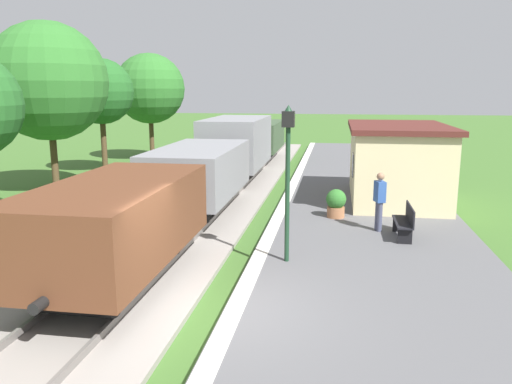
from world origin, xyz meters
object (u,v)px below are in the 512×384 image
at_px(tree_trackside_far, 48,82).
at_px(person_waiting, 379,199).
at_px(tree_field_distant, 150,89).
at_px(lamp_post_near, 288,155).
at_px(potted_planter, 336,203).
at_px(station_hut, 396,162).
at_px(tree_field_left, 101,92).
at_px(freight_train, 222,159).
at_px(bench_near_hut, 405,221).

bearing_deg(tree_trackside_far, person_waiting, -20.00).
bearing_deg(tree_trackside_far, tree_field_distant, 87.51).
bearing_deg(lamp_post_near, person_waiting, 52.18).
xyz_separation_m(potted_planter, tree_field_distant, (-11.20, 13.44, 3.58)).
relative_size(station_hut, tree_field_distant, 0.91).
bearing_deg(lamp_post_near, station_hut, 66.24).
bearing_deg(tree_field_left, freight_train, -31.31).
relative_size(potted_planter, tree_trackside_far, 0.13).
xyz_separation_m(lamp_post_near, tree_field_distant, (-10.06, 17.87, 1.50)).
xyz_separation_m(potted_planter, lamp_post_near, (-1.14, -4.43, 2.08)).
bearing_deg(person_waiting, potted_planter, -65.19).
xyz_separation_m(bench_near_hut, tree_trackside_far, (-13.54, 5.30, 3.87)).
distance_m(freight_train, person_waiting, 7.94).
height_order(potted_planter, tree_field_distant, tree_field_distant).
height_order(bench_near_hut, tree_field_distant, tree_field_distant).
distance_m(potted_planter, tree_field_left, 14.91).
bearing_deg(tree_field_distant, lamp_post_near, -60.63).
relative_size(freight_train, tree_trackside_far, 3.72).
relative_size(station_hut, potted_planter, 6.33).
relative_size(station_hut, tree_field_left, 1.00).
relative_size(freight_train, lamp_post_near, 7.03).
height_order(person_waiting, tree_field_distant, tree_field_distant).
distance_m(lamp_post_near, tree_field_distant, 20.57).
bearing_deg(station_hut, person_waiting, -101.85).
xyz_separation_m(freight_train, lamp_post_near, (3.49, -8.40, 1.32)).
height_order(bench_near_hut, person_waiting, person_waiting).
bearing_deg(person_waiting, tree_field_left, -53.53).
height_order(bench_near_hut, potted_planter, potted_planter).
height_order(bench_near_hut, lamp_post_near, lamp_post_near).
relative_size(lamp_post_near, tree_trackside_far, 0.53).
relative_size(bench_near_hut, lamp_post_near, 0.41).
relative_size(bench_near_hut, tree_field_left, 0.26).
bearing_deg(person_waiting, lamp_post_near, 35.30).
xyz_separation_m(tree_trackside_far, tree_field_left, (-0.22, 5.05, -0.43)).
height_order(person_waiting, tree_trackside_far, tree_trackside_far).
relative_size(freight_train, tree_field_left, 4.47).
height_order(person_waiting, tree_field_left, tree_field_left).
height_order(station_hut, potted_planter, station_hut).
relative_size(person_waiting, potted_planter, 1.87).
xyz_separation_m(person_waiting, tree_trackside_far, (-12.87, 4.68, 3.40)).
height_order(bench_near_hut, tree_trackside_far, tree_trackside_far).
bearing_deg(station_hut, freight_train, 172.51).
height_order(freight_train, lamp_post_near, lamp_post_near).
distance_m(potted_planter, tree_trackside_far, 12.71).
bearing_deg(potted_planter, person_waiting, -48.31).
bearing_deg(lamp_post_near, freight_train, 112.59).
height_order(person_waiting, potted_planter, person_waiting).
relative_size(freight_train, potted_planter, 28.38).
height_order(freight_train, tree_field_distant, tree_field_distant).
distance_m(tree_trackside_far, tree_field_distant, 10.15).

